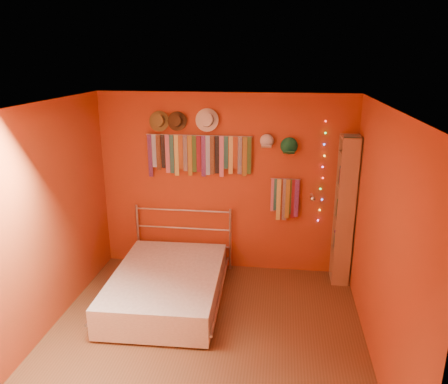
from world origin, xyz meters
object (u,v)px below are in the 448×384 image
at_px(bookshelf, 348,210).
at_px(bed, 167,286).
at_px(reading_lamp, 313,198).
at_px(tie_rack, 199,154).

xyz_separation_m(bookshelf, bed, (-2.24, -0.84, -0.80)).
bearing_deg(bookshelf, reading_lamp, -179.33).
bearing_deg(tie_rack, bookshelf, -4.43).
xyz_separation_m(reading_lamp, bookshelf, (0.46, 0.01, -0.15)).
relative_size(bookshelf, bed, 1.04).
height_order(bookshelf, bed, bookshelf).
distance_m(tie_rack, bed, 1.79).
bearing_deg(bookshelf, bed, -159.37).
bearing_deg(tie_rack, reading_lamp, -5.95).
bearing_deg(reading_lamp, bed, -154.75).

